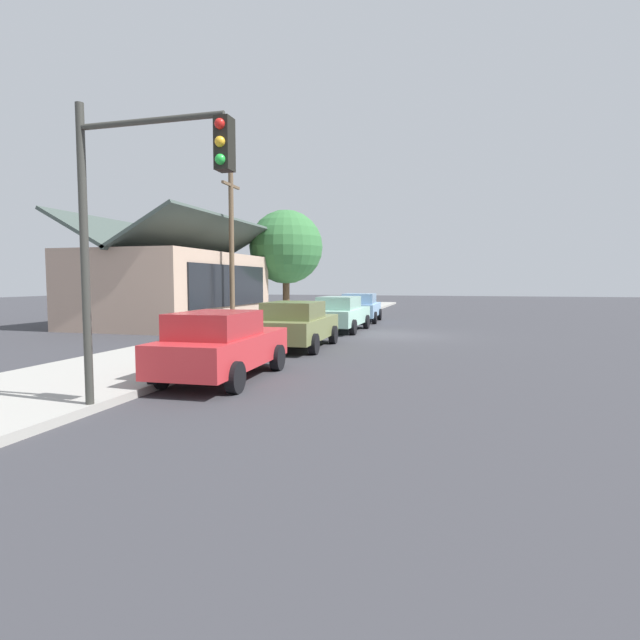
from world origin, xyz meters
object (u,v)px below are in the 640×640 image
at_px(car_olive, 297,324).
at_px(shade_tree, 286,247).
at_px(utility_pole_wooden, 232,247).
at_px(car_seafoam, 341,313).
at_px(car_skyblue, 360,307).
at_px(fire_hydrant_red, 214,344).
at_px(traffic_light_main, 138,205).
at_px(car_cherry, 222,345).

relative_size(car_olive, shade_tree, 0.67).
relative_size(shade_tree, utility_pole_wooden, 0.91).
distance_m(car_seafoam, car_skyblue, 5.57).
xyz_separation_m(shade_tree, utility_pole_wooden, (-8.09, -0.01, -0.52)).
xyz_separation_m(car_olive, fire_hydrant_red, (-3.20, 1.45, -0.32)).
relative_size(car_olive, traffic_light_main, 0.88).
distance_m(car_seafoam, fire_hydrant_red, 9.40).
xyz_separation_m(utility_pole_wooden, fire_hydrant_red, (-9.77, -4.00, -3.43)).
xyz_separation_m(car_cherry, shade_tree, (20.34, 5.49, 3.64)).
distance_m(car_olive, fire_hydrant_red, 3.53).
bearing_deg(traffic_light_main, car_cherry, 3.18).
height_order(car_seafoam, fire_hydrant_red, car_seafoam).
xyz_separation_m(car_cherry, traffic_light_main, (-3.29, -0.18, 2.68)).
height_order(car_cherry, car_skyblue, same).
bearing_deg(car_olive, traffic_light_main, 179.87).
xyz_separation_m(car_olive, utility_pole_wooden, (6.57, 5.45, 3.11)).
height_order(car_olive, traffic_light_main, traffic_light_main).
bearing_deg(utility_pole_wooden, car_olive, -140.33).
relative_size(traffic_light_main, utility_pole_wooden, 0.69).
distance_m(car_seafoam, shade_tree, 10.90).
bearing_deg(car_skyblue, traffic_light_main, 177.51).
bearing_deg(fire_hydrant_red, car_olive, -24.36).
bearing_deg(car_seafoam, car_olive, 179.56).
bearing_deg(car_olive, car_skyblue, -1.38).
xyz_separation_m(car_seafoam, utility_pole_wooden, (0.52, 5.60, 3.11)).
relative_size(traffic_light_main, fire_hydrant_red, 7.32).
distance_m(car_olive, traffic_light_main, 9.36).
height_order(car_olive, car_skyblue, same).
bearing_deg(utility_pole_wooden, car_skyblue, -47.12).
bearing_deg(fire_hydrant_red, car_skyblue, -5.52).
bearing_deg(car_cherry, car_olive, -1.58).
height_order(car_seafoam, utility_pole_wooden, utility_pole_wooden).
relative_size(shade_tree, traffic_light_main, 1.31).
relative_size(car_cherry, fire_hydrant_red, 6.27).
bearing_deg(car_seafoam, utility_pole_wooden, 85.62).
bearing_deg(car_olive, fire_hydrant_red, 154.17).
bearing_deg(shade_tree, utility_pole_wooden, -179.93).
bearing_deg(car_skyblue, car_seafoam, 178.55).
bearing_deg(shade_tree, fire_hydrant_red, -167.35).
bearing_deg(car_cherry, car_seafoam, -2.43).
xyz_separation_m(car_cherry, fire_hydrant_red, (2.47, 1.48, -0.32)).
height_order(shade_tree, fire_hydrant_red, shade_tree).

